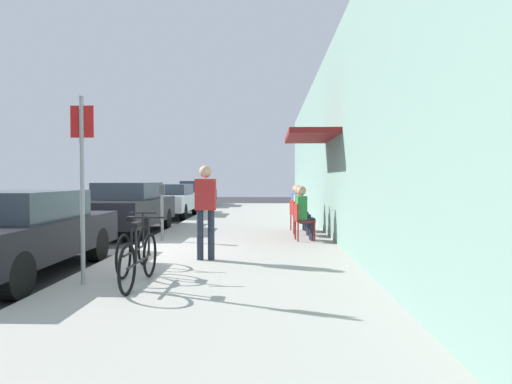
{
  "coord_description": "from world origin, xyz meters",
  "views": [
    {
      "loc": [
        2.99,
        -8.69,
        1.58
      ],
      "look_at": [
        2.56,
        5.43,
        1.16
      ],
      "focal_mm": 31.16,
      "sensor_mm": 36.0,
      "label": 1
    }
  ],
  "objects_px": {
    "cafe_chair_0": "(301,219)",
    "parked_car_1": "(128,207)",
    "street_sign": "(82,174)",
    "seated_patron_2": "(298,206)",
    "cafe_chair_1": "(298,216)",
    "bicycle_1": "(135,249)",
    "pedestrian_standing": "(206,204)",
    "parking_meter": "(162,208)",
    "cafe_chair_2": "(296,213)",
    "parked_car_2": "(171,200)",
    "bicycle_0": "(140,259)",
    "parked_car_0": "(17,232)",
    "seated_patron_0": "(304,211)",
    "parked_car_3": "(196,194)",
    "seated_patron_1": "(301,208)"
  },
  "relations": [
    {
      "from": "parked_car_2",
      "to": "cafe_chair_0",
      "type": "bearing_deg",
      "value": -57.82
    },
    {
      "from": "parking_meter",
      "to": "bicycle_0",
      "type": "relative_size",
      "value": 0.77
    },
    {
      "from": "parked_car_3",
      "to": "street_sign",
      "type": "height_order",
      "value": "street_sign"
    },
    {
      "from": "cafe_chair_2",
      "to": "seated_patron_2",
      "type": "distance_m",
      "value": 0.2
    },
    {
      "from": "seated_patron_1",
      "to": "cafe_chair_1",
      "type": "bearing_deg",
      "value": -179.76
    },
    {
      "from": "bicycle_0",
      "to": "parked_car_0",
      "type": "bearing_deg",
      "value": 155.96
    },
    {
      "from": "seated_patron_0",
      "to": "pedestrian_standing",
      "type": "bearing_deg",
      "value": -127.06
    },
    {
      "from": "cafe_chair_0",
      "to": "parked_car_0",
      "type": "bearing_deg",
      "value": -144.22
    },
    {
      "from": "parked_car_0",
      "to": "parked_car_2",
      "type": "bearing_deg",
      "value": 90.0
    },
    {
      "from": "street_sign",
      "to": "seated_patron_2",
      "type": "distance_m",
      "value": 7.32
    },
    {
      "from": "seated_patron_1",
      "to": "street_sign",
      "type": "bearing_deg",
      "value": -121.94
    },
    {
      "from": "parked_car_3",
      "to": "parked_car_0",
      "type": "bearing_deg",
      "value": -90.0
    },
    {
      "from": "parked_car_2",
      "to": "bicycle_1",
      "type": "relative_size",
      "value": 2.57
    },
    {
      "from": "parked_car_0",
      "to": "parked_car_1",
      "type": "relative_size",
      "value": 1.0
    },
    {
      "from": "cafe_chair_1",
      "to": "bicycle_1",
      "type": "bearing_deg",
      "value": -121.87
    },
    {
      "from": "parked_car_2",
      "to": "street_sign",
      "type": "relative_size",
      "value": 1.69
    },
    {
      "from": "cafe_chair_2",
      "to": "parking_meter",
      "type": "bearing_deg",
      "value": -147.71
    },
    {
      "from": "parked_car_3",
      "to": "seated_patron_0",
      "type": "distance_m",
      "value": 14.9
    },
    {
      "from": "bicycle_0",
      "to": "parked_car_3",
      "type": "bearing_deg",
      "value": 97.08
    },
    {
      "from": "parked_car_1",
      "to": "seated_patron_2",
      "type": "xyz_separation_m",
      "value": [
        4.9,
        -0.17,
        0.05
      ]
    },
    {
      "from": "parked_car_0",
      "to": "parked_car_2",
      "type": "distance_m",
      "value": 11.19
    },
    {
      "from": "street_sign",
      "to": "pedestrian_standing",
      "type": "height_order",
      "value": "street_sign"
    },
    {
      "from": "parked_car_3",
      "to": "bicycle_0",
      "type": "relative_size",
      "value": 2.57
    },
    {
      "from": "seated_patron_0",
      "to": "seated_patron_1",
      "type": "bearing_deg",
      "value": 90.01
    },
    {
      "from": "cafe_chair_2",
      "to": "pedestrian_standing",
      "type": "relative_size",
      "value": 0.51
    },
    {
      "from": "parking_meter",
      "to": "seated_patron_1",
      "type": "relative_size",
      "value": 1.02
    },
    {
      "from": "seated_patron_0",
      "to": "parked_car_3",
      "type": "bearing_deg",
      "value": 109.21
    },
    {
      "from": "parked_car_0",
      "to": "bicycle_0",
      "type": "bearing_deg",
      "value": -24.04
    },
    {
      "from": "parked_car_0",
      "to": "bicycle_1",
      "type": "xyz_separation_m",
      "value": [
        1.97,
        -0.13,
        -0.24
      ]
    },
    {
      "from": "bicycle_0",
      "to": "cafe_chair_1",
      "type": "distance_m",
      "value": 6.08
    },
    {
      "from": "parking_meter",
      "to": "bicycle_1",
      "type": "distance_m",
      "value": 3.55
    },
    {
      "from": "parking_meter",
      "to": "cafe_chair_2",
      "type": "relative_size",
      "value": 1.52
    },
    {
      "from": "parked_car_0",
      "to": "seated_patron_2",
      "type": "bearing_deg",
      "value": 48.1
    },
    {
      "from": "cafe_chair_1",
      "to": "seated_patron_2",
      "type": "height_order",
      "value": "seated_patron_2"
    },
    {
      "from": "cafe_chair_0",
      "to": "parked_car_1",
      "type": "bearing_deg",
      "value": 156.16
    },
    {
      "from": "cafe_chair_0",
      "to": "cafe_chair_1",
      "type": "relative_size",
      "value": 1.0
    },
    {
      "from": "cafe_chair_0",
      "to": "seated_patron_2",
      "type": "bearing_deg",
      "value": 88.25
    },
    {
      "from": "parked_car_3",
      "to": "seated_patron_1",
      "type": "height_order",
      "value": "parked_car_3"
    },
    {
      "from": "cafe_chair_1",
      "to": "cafe_chair_0",
      "type": "bearing_deg",
      "value": -89.97
    },
    {
      "from": "parked_car_2",
      "to": "seated_patron_2",
      "type": "bearing_deg",
      "value": -49.4
    },
    {
      "from": "seated_patron_2",
      "to": "pedestrian_standing",
      "type": "height_order",
      "value": "pedestrian_standing"
    },
    {
      "from": "parked_car_0",
      "to": "cafe_chair_2",
      "type": "distance_m",
      "value": 7.3
    },
    {
      "from": "street_sign",
      "to": "cafe_chair_0",
      "type": "distance_m",
      "value": 5.66
    },
    {
      "from": "pedestrian_standing",
      "to": "seated_patron_0",
      "type": "bearing_deg",
      "value": 52.94
    },
    {
      "from": "parking_meter",
      "to": "seated_patron_0",
      "type": "relative_size",
      "value": 1.02
    },
    {
      "from": "parked_car_2",
      "to": "pedestrian_standing",
      "type": "xyz_separation_m",
      "value": [
        2.94,
        -10.29,
        0.4
      ]
    },
    {
      "from": "cafe_chair_1",
      "to": "parking_meter",
      "type": "bearing_deg",
      "value": -161.17
    },
    {
      "from": "street_sign",
      "to": "bicycle_1",
      "type": "relative_size",
      "value": 1.52
    },
    {
      "from": "cafe_chair_0",
      "to": "seated_patron_1",
      "type": "relative_size",
      "value": 0.67
    },
    {
      "from": "bicycle_1",
      "to": "cafe_chair_0",
      "type": "bearing_deg",
      "value": 51.56
    }
  ]
}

